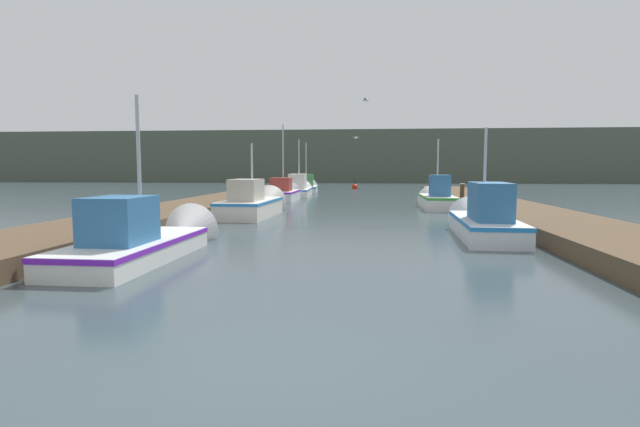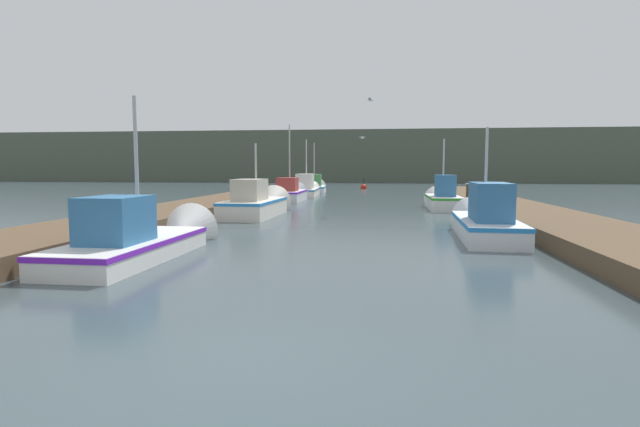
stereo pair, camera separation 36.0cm
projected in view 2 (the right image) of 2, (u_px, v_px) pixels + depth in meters
name	position (u px, v px, depth m)	size (l,w,h in m)	color
ground_plane	(248.00, 368.00, 4.84)	(200.00, 200.00, 0.00)	#38474C
dock_left	(199.00, 208.00, 21.45)	(3.00, 40.00, 0.43)	brown
dock_right	(516.00, 211.00, 19.82)	(3.00, 40.00, 0.43)	brown
distant_shore_ridge	(374.00, 157.00, 72.14)	(120.00, 16.00, 6.84)	#4C5647
fishing_boat_0	(148.00, 238.00, 11.16)	(1.67, 5.52, 3.97)	silver
fishing_boat_1	(484.00, 220.00, 14.08)	(1.70, 5.48, 3.46)	silver
fishing_boat_2	(259.00, 204.00, 20.37)	(1.84, 5.50, 3.36)	silver
fishing_boat_3	(442.00, 199.00, 23.75)	(1.43, 4.87, 3.62)	silver
fishing_boat_4	(290.00, 193.00, 29.14)	(1.62, 4.63, 4.83)	silver
fishing_boat_5	(307.00, 189.00, 34.52)	(1.76, 5.78, 4.30)	silver
fishing_boat_6	(314.00, 187.00, 39.78)	(2.16, 5.89, 4.45)	silver
mooring_piling_0	(468.00, 196.00, 23.65)	(0.24, 0.24, 1.19)	#473523
mooring_piling_1	(446.00, 190.00, 31.91)	(0.24, 0.24, 1.01)	#473523
channel_buoy	(364.00, 187.00, 45.26)	(0.56, 0.56, 1.06)	red
seagull_lead	(362.00, 138.00, 30.27)	(0.45, 0.49, 0.12)	white
seagull_1	(371.00, 100.00, 22.02)	(0.30, 0.56, 0.12)	white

